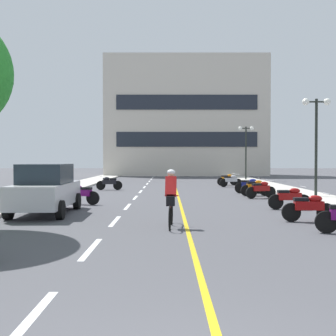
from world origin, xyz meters
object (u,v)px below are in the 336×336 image
(motorcycle_7, at_px, (254,187))
(motorcycle_3, at_px, (308,207))
(motorcycle_9, at_px, (108,183))
(motorcycle_10, at_px, (229,180))
(street_lamp_far, at_px, (244,141))
(street_lamp_mid, at_px, (315,124))
(parked_car_near, at_px, (44,189))
(cyclist_rider, at_px, (169,197))
(motorcycle_4, at_px, (288,198))
(motorcycle_11, at_px, (226,179))
(motorcycle_6, at_px, (260,189))
(motorcycle_5, at_px, (80,194))
(motorcycle_8, at_px, (248,185))

(motorcycle_7, bearing_deg, motorcycle_3, -91.92)
(motorcycle_3, height_order, motorcycle_9, same)
(motorcycle_9, height_order, motorcycle_10, same)
(street_lamp_far, xyz_separation_m, motorcycle_3, (-2.92, -25.39, -3.33))
(street_lamp_mid, distance_m, parked_car_near, 13.75)
(motorcycle_9, distance_m, cyclist_rider, 15.05)
(motorcycle_3, distance_m, cyclist_rider, 4.53)
(street_lamp_far, xyz_separation_m, motorcycle_9, (-11.27, -11.88, -3.33))
(motorcycle_4, relative_size, motorcycle_7, 1.01)
(motorcycle_7, relative_size, motorcycle_11, 1.02)
(street_lamp_mid, height_order, parked_car_near, street_lamp_mid)
(street_lamp_far, xyz_separation_m, motorcycle_7, (-2.61, -16.12, -3.33))
(motorcycle_6, bearing_deg, motorcycle_7, 88.93)
(motorcycle_10, bearing_deg, motorcycle_9, -160.88)
(motorcycle_7, bearing_deg, cyclist_rider, -114.65)
(street_lamp_mid, bearing_deg, motorcycle_4, -120.59)
(motorcycle_3, relative_size, motorcycle_10, 1.01)
(motorcycle_4, xyz_separation_m, motorcycle_7, (-0.05, 6.08, 0.00))
(motorcycle_4, bearing_deg, motorcycle_5, 168.51)
(motorcycle_7, bearing_deg, motorcycle_5, -153.43)
(parked_car_near, relative_size, motorcycle_5, 2.56)
(street_lamp_mid, relative_size, motorcycle_6, 3.03)
(cyclist_rider, bearing_deg, motorcycle_7, 65.35)
(motorcycle_5, relative_size, motorcycle_9, 0.97)
(street_lamp_mid, xyz_separation_m, motorcycle_5, (-11.42, -2.89, -3.32))
(motorcycle_8, bearing_deg, street_lamp_mid, -47.31)
(street_lamp_mid, bearing_deg, motorcycle_3, -111.61)
(street_lamp_far, height_order, motorcycle_9, street_lamp_far)
(motorcycle_6, height_order, motorcycle_11, same)
(motorcycle_4, distance_m, motorcycle_8, 7.68)
(motorcycle_3, height_order, motorcycle_10, same)
(motorcycle_7, height_order, cyclist_rider, cyclist_rider)
(parked_car_near, relative_size, motorcycle_11, 2.59)
(parked_car_near, xyz_separation_m, motorcycle_10, (9.03, 14.58, -0.44))
(motorcycle_5, bearing_deg, street_lamp_mid, 14.18)
(street_lamp_mid, xyz_separation_m, parked_car_near, (-12.04, -5.98, -2.87))
(motorcycle_8, bearing_deg, motorcycle_4, -89.67)
(motorcycle_11, bearing_deg, street_lamp_far, 68.34)
(motorcycle_5, distance_m, motorcycle_6, 9.06)
(motorcycle_7, bearing_deg, parked_car_near, -141.30)
(street_lamp_far, bearing_deg, motorcycle_11, -111.66)
(motorcycle_7, height_order, motorcycle_9, same)
(street_lamp_mid, xyz_separation_m, street_lamp_far, (-0.18, 17.55, 0.02))
(street_lamp_far, bearing_deg, parked_car_near, -116.75)
(motorcycle_5, xyz_separation_m, motorcycle_10, (8.41, 11.49, 0.00))
(parked_car_near, distance_m, motorcycle_11, 18.82)
(motorcycle_7, height_order, motorcycle_8, same)
(parked_car_near, xyz_separation_m, motorcycle_7, (9.24, 7.40, -0.44))
(street_lamp_far, height_order, parked_car_near, street_lamp_far)
(street_lamp_mid, bearing_deg, street_lamp_far, 90.60)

